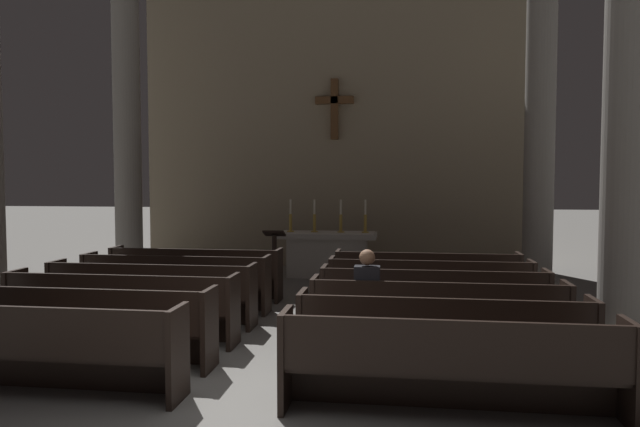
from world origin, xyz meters
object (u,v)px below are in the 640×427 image
(pew_right_row_4, at_px, (433,302))
(pew_left_row_5, at_px, (176,283))
(pew_right_row_1, at_px, (451,366))
(pew_right_row_2, at_px, (443,338))
(pew_left_row_2, at_px, (82,325))
(pew_right_row_3, at_px, (437,317))
(pew_left_row_3, at_px, (121,308))
(column_left_second, at_px, (127,131))
(lone_worshipper, at_px, (367,298))
(candlestick_inner_right, at_px, (341,222))
(candlestick_inner_left, at_px, (314,221))
(pew_right_row_6, at_px, (427,279))
(pew_right_row_5, at_px, (429,289))
(pew_left_row_4, at_px, (151,294))
(column_right_nearest, at_px, (629,92))
(candlestick_outer_left, at_px, (291,221))
(altar, at_px, (328,253))
(candlestick_outer_right, at_px, (365,222))
(column_right_second, at_px, (540,126))
(lectern, at_px, (274,259))
(pew_left_row_1, at_px, (31,349))
(pew_left_row_6, at_px, (196,274))

(pew_right_row_4, bearing_deg, pew_left_row_5, 166.99)
(pew_right_row_1, distance_m, pew_right_row_2, 0.96)
(pew_left_row_2, height_order, pew_right_row_3, same)
(pew_left_row_3, distance_m, column_left_second, 6.20)
(lone_worshipper, bearing_deg, pew_left_row_5, 150.20)
(pew_left_row_3, height_order, candlestick_inner_right, candlestick_inner_right)
(column_left_second, distance_m, candlestick_inner_left, 4.62)
(pew_right_row_6, bearing_deg, pew_right_row_4, -90.00)
(pew_left_row_2, height_order, pew_right_row_6, same)
(pew_right_row_1, distance_m, candlestick_inner_right, 7.90)
(pew_right_row_5, bearing_deg, pew_right_row_4, -90.00)
(pew_right_row_3, bearing_deg, candlestick_inner_left, 112.56)
(pew_left_row_4, xyz_separation_m, column_right_nearest, (6.48, -0.54, 2.79))
(pew_left_row_3, relative_size, candlestick_inner_right, 4.27)
(pew_right_row_4, relative_size, candlestick_outer_left, 4.27)
(pew_left_row_4, distance_m, altar, 5.20)
(pew_right_row_6, height_order, candlestick_outer_right, candlestick_outer_right)
(pew_left_row_3, bearing_deg, pew_left_row_5, 90.00)
(pew_left_row_5, bearing_deg, column_right_second, 25.63)
(pew_left_row_5, relative_size, pew_right_row_3, 1.00)
(pew_right_row_5, relative_size, lectern, 2.73)
(lone_worshipper, bearing_deg, pew_right_row_5, 65.21)
(pew_left_row_1, distance_m, pew_left_row_2, 0.96)
(pew_right_row_4, bearing_deg, candlestick_inner_left, 116.52)
(pew_right_row_2, relative_size, column_right_second, 0.47)
(pew_left_row_4, bearing_deg, column_left_second, 119.66)
(candlestick_inner_right, bearing_deg, pew_left_row_1, -107.28)
(pew_left_row_3, bearing_deg, pew_right_row_3, 0.00)
(pew_left_row_6, xyz_separation_m, candlestick_inner_right, (2.38, 2.85, 0.77))
(column_right_nearest, bearing_deg, pew_left_row_6, 159.19)
(column_right_nearest, relative_size, column_left_second, 1.00)
(column_right_second, distance_m, candlestick_outer_right, 4.14)
(pew_right_row_5, xyz_separation_m, pew_right_row_6, (0.00, 0.96, 0.00))
(pew_left_row_3, xyz_separation_m, pew_right_row_2, (4.16, -0.96, 0.00))
(pew_left_row_2, distance_m, column_left_second, 7.01)
(pew_right_row_3, distance_m, pew_right_row_6, 2.88)
(pew_right_row_4, distance_m, candlestick_inner_left, 5.39)
(pew_left_row_4, xyz_separation_m, lone_worshipper, (3.29, -0.92, 0.22))
(pew_left_row_3, relative_size, pew_right_row_6, 1.00)
(pew_left_row_3, bearing_deg, column_right_nearest, 3.72)
(pew_right_row_5, height_order, candlestick_outer_left, candlestick_outer_left)
(pew_right_row_3, height_order, column_left_second, column_left_second)
(pew_left_row_1, xyz_separation_m, candlestick_outer_right, (2.93, 7.65, 0.77))
(pew_left_row_1, height_order, column_right_nearest, column_right_nearest)
(column_left_second, relative_size, lectern, 5.81)
(lone_worshipper, bearing_deg, candlestick_inner_left, 104.86)
(pew_left_row_4, distance_m, column_right_second, 8.15)
(pew_left_row_6, bearing_deg, pew_left_row_1, -90.00)
(pew_left_row_2, xyz_separation_m, candlestick_inner_left, (1.78, 6.69, 0.77))
(column_right_second, bearing_deg, candlestick_outer_left, 172.41)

